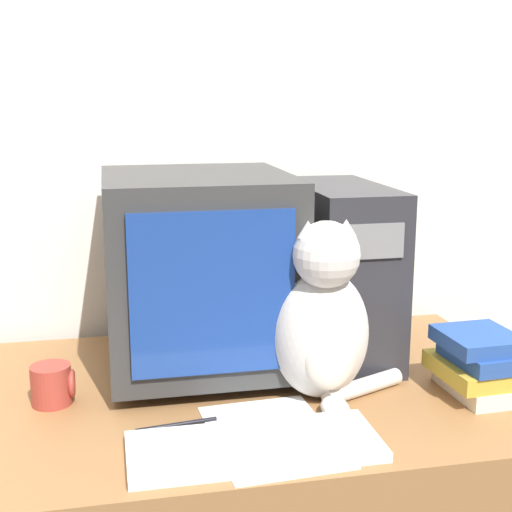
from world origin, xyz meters
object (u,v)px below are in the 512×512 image
computer_tower (341,271)px  pen (177,425)px  crt_monitor (198,269)px  keyboard (254,446)px  book_stack (478,363)px  mug (53,385)px  cat (322,322)px

computer_tower → pen: (-0.41, -0.31, -0.19)m
crt_monitor → computer_tower: bearing=3.0°
crt_monitor → keyboard: size_ratio=1.04×
keyboard → crt_monitor: bearing=95.4°
crt_monitor → keyboard: crt_monitor is taller
computer_tower → pen: 0.55m
book_stack → pen: (-0.61, -0.02, -0.06)m
keyboard → pen: size_ratio=2.85×
crt_monitor → computer_tower: (0.33, 0.02, -0.02)m
computer_tower → mug: bearing=-166.1°
keyboard → pen: keyboard is taller
crt_monitor → mug: crt_monitor is taller
keyboard → mug: (-0.35, 0.27, 0.03)m
crt_monitor → mug: size_ratio=5.30×
keyboard → pen: 0.17m
computer_tower → cat: bearing=-116.0°
mug → pen: bearing=-34.0°
pen → mug: mug is taller
mug → book_stack: bearing=-8.7°
mug → cat: bearing=-8.5°
book_stack → mug: (-0.84, 0.13, -0.03)m
book_stack → mug: size_ratio=2.27×
computer_tower → keyboard: (-0.29, -0.43, -0.19)m
keyboard → book_stack: bearing=16.2°
cat → pen: (-0.30, -0.07, -0.15)m
cat → book_stack: size_ratio=1.91×
keyboard → cat: cat is taller
pen → computer_tower: bearing=36.9°
computer_tower → mug: size_ratio=4.70×
mug → crt_monitor: bearing=24.5°
crt_monitor → mug: bearing=-155.5°
crt_monitor → cat: size_ratio=1.23×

